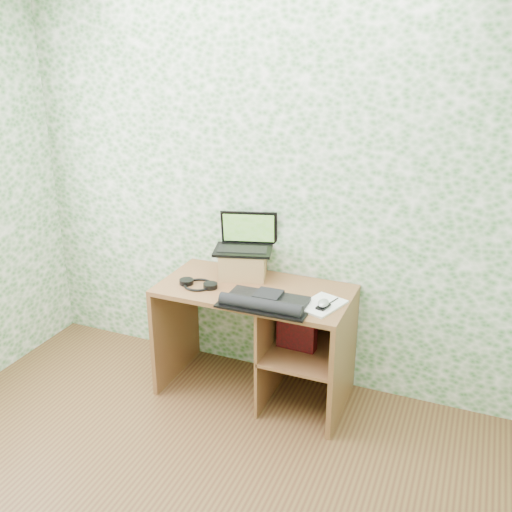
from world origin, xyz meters
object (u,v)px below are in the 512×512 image
at_px(riser, 243,264).
at_px(notepad, 322,305).
at_px(desk, 268,327).
at_px(keyboard, 265,302).
at_px(laptop, 245,241).

relative_size(riser, notepad, 1.03).
distance_m(desk, keyboard, 0.38).
bearing_deg(desk, notepad, -16.22).
bearing_deg(notepad, desk, -177.84).
relative_size(desk, notepad, 4.30).
xyz_separation_m(laptop, keyboard, (0.29, -0.39, -0.20)).
bearing_deg(keyboard, notepad, 21.55).
xyz_separation_m(desk, notepad, (0.38, -0.11, 0.28)).
height_order(desk, riser, riser).
bearing_deg(desk, laptop, 144.60).
xyz_separation_m(desk, keyboard, (0.07, -0.24, 0.29)).
bearing_deg(desk, riser, 152.05).
xyz_separation_m(riser, keyboard, (0.29, -0.35, -0.06)).
relative_size(desk, riser, 4.16).
bearing_deg(keyboard, laptop, 125.60).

